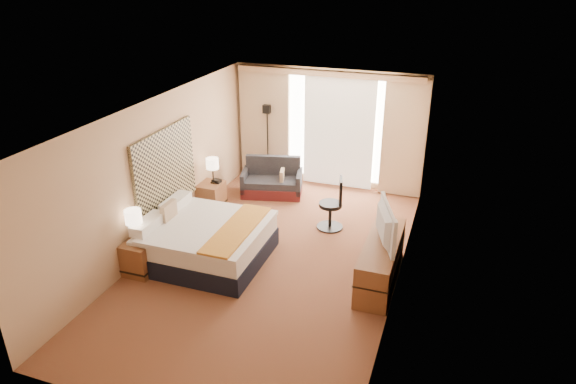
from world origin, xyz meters
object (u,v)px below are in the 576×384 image
(nightstand_right, at_px, (211,196))
(loveseat, at_px, (272,183))
(nightstand_left, at_px, (140,257))
(media_dresser, at_px, (381,261))
(bed, at_px, (206,241))
(lamp_right, at_px, (212,164))
(television, at_px, (380,224))
(desk_chair, at_px, (333,206))
(lamp_left, at_px, (133,217))
(floor_lamp, at_px, (267,127))

(nightstand_right, height_order, loveseat, loveseat)
(nightstand_left, distance_m, media_dresser, 3.85)
(bed, xyz_separation_m, lamp_right, (-0.77, 1.83, 0.62))
(television, bearing_deg, media_dresser, -70.79)
(television, bearing_deg, desk_chair, 16.64)
(nightstand_left, bearing_deg, loveseat, 75.66)
(lamp_right, distance_m, television, 3.92)
(television, bearing_deg, nightstand_right, 48.06)
(desk_chair, bearing_deg, loveseat, 131.98)
(desk_chair, bearing_deg, nightstand_right, 165.31)
(lamp_left, bearing_deg, desk_chair, 43.72)
(nightstand_left, height_order, loveseat, loveseat)
(nightstand_left, height_order, nightstand_right, same)
(desk_chair, distance_m, television, 1.94)
(lamp_left, relative_size, television, 0.52)
(loveseat, relative_size, television, 1.31)
(loveseat, distance_m, desk_chair, 1.97)
(nightstand_right, height_order, desk_chair, desk_chair)
(lamp_right, bearing_deg, nightstand_right, -131.42)
(loveseat, height_order, television, television)
(floor_lamp, height_order, lamp_left, floor_lamp)
(nightstand_right, distance_m, lamp_left, 2.58)
(nightstand_left, xyz_separation_m, loveseat, (0.91, 3.58, -0.01))
(nightstand_left, xyz_separation_m, media_dresser, (3.70, 1.05, 0.07))
(desk_chair, distance_m, lamp_right, 2.56)
(nightstand_right, distance_m, loveseat, 1.41)
(bed, distance_m, floor_lamp, 3.75)
(nightstand_right, distance_m, floor_lamp, 2.15)
(nightstand_right, bearing_deg, desk_chair, 0.07)
(loveseat, bearing_deg, nightstand_left, -118.30)
(lamp_left, bearing_deg, nightstand_left, -23.00)
(nightstand_right, height_order, bed, bed)
(nightstand_right, bearing_deg, floor_lamp, 74.43)
(nightstand_left, relative_size, lamp_left, 0.99)
(nightstand_right, xyz_separation_m, bed, (0.81, -1.78, 0.07))
(nightstand_left, height_order, desk_chair, desk_chair)
(bed, relative_size, loveseat, 1.39)
(lamp_left, height_order, television, television)
(nightstand_left, bearing_deg, bed, 41.64)
(media_dresser, xyz_separation_m, loveseat, (-2.79, 2.53, -0.09))
(floor_lamp, relative_size, television, 1.64)
(nightstand_right, distance_m, television, 4.01)
(floor_lamp, distance_m, lamp_right, 1.88)
(bed, height_order, floor_lamp, floor_lamp)
(floor_lamp, relative_size, desk_chair, 1.73)
(bed, height_order, television, television)
(lamp_left, bearing_deg, nightstand_right, 88.93)
(media_dresser, distance_m, loveseat, 3.76)
(television, bearing_deg, loveseat, 27.10)
(bed, xyz_separation_m, loveseat, (0.10, 2.86, -0.08))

